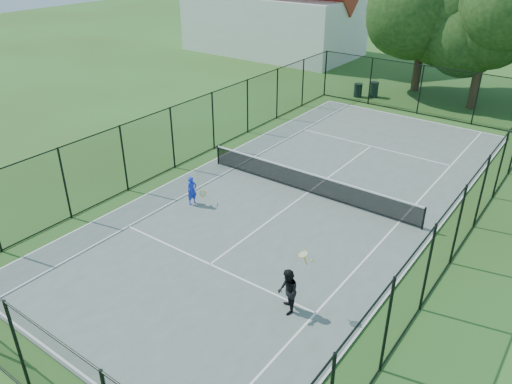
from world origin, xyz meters
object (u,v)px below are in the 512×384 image
Objects in this scene: tennis_net at (308,182)px; player_black at (288,291)px; player_blue at (192,191)px; trash_bin_left at (358,90)px; trash_bin_right at (374,89)px.

tennis_net is 7.60m from player_black.
tennis_net is at bearing 116.32° from player_black.
trash_bin_left is at bearing 93.83° from player_blue.
trash_bin_right is (-3.61, 14.63, -0.06)m from tennis_net.
trash_bin_left is 17.71m from player_blue.
tennis_net is 8.27× the size of player_blue.
tennis_net is at bearing -76.13° from trash_bin_right.
trash_bin_left is 22.28m from player_black.
player_black is at bearing -71.96° from trash_bin_right.
player_blue is at bearing -86.17° from trash_bin_left.
tennis_net is 4.98× the size of player_black.
player_blue is (1.18, -17.67, 0.21)m from trash_bin_left.
player_black reaches higher than trash_bin_right.
tennis_net is at bearing -72.21° from trash_bin_left.
player_black is at bearing -69.31° from trash_bin_left.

